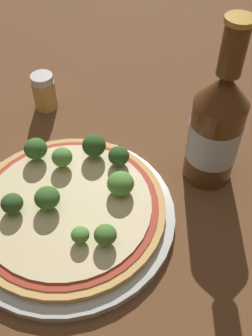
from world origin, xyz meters
The scene contains 14 objects.
ground_plane centered at (0.00, 0.00, 0.00)m, with size 3.00×3.00×0.00m, color brown.
plate centered at (0.00, -0.02, 0.01)m, with size 0.28×0.28×0.01m.
pizza centered at (0.00, -0.02, 0.02)m, with size 0.26×0.26×0.01m.
broccoli_floret_0 centered at (-0.07, -0.03, 0.04)m, with size 0.03×0.03×0.03m.
broccoli_floret_1 centered at (-0.02, -0.02, 0.04)m, with size 0.03×0.03×0.03m.
broccoli_floret_2 centered at (0.06, 0.06, 0.04)m, with size 0.03×0.03×0.03m.
broccoli_floret_3 centered at (-0.06, 0.06, 0.05)m, with size 0.03×0.03×0.03m.
broccoli_floret_4 centered at (0.06, -0.07, 0.04)m, with size 0.03×0.03×0.03m.
broccoli_floret_5 centered at (0.03, -0.07, 0.04)m, with size 0.02×0.02×0.02m.
broccoli_floret_7 centered at (-0.02, 0.05, 0.04)m, with size 0.03×0.03×0.03m.
broccoli_floret_8 centered at (0.02, 0.08, 0.05)m, with size 0.03×0.03×0.04m.
broccoli_floret_9 centered at (0.07, 0.01, 0.04)m, with size 0.04×0.04×0.03m.
beer_bottle centered at (0.19, 0.08, 0.09)m, with size 0.07×0.07×0.24m.
pepper_shaker centered at (-0.09, 0.21, 0.03)m, with size 0.04×0.04×0.06m.
Camera 1 is at (0.11, -0.32, 0.44)m, focal length 42.00 mm.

